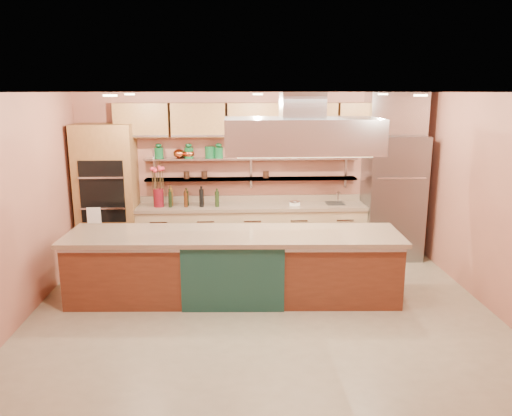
{
  "coord_description": "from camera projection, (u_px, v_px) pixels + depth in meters",
  "views": [
    {
      "loc": [
        -0.37,
        -6.04,
        2.81
      ],
      "look_at": [
        -0.03,
        1.0,
        1.16
      ],
      "focal_mm": 35.0,
      "sensor_mm": 36.0,
      "label": 1
    }
  ],
  "objects": [
    {
      "name": "green_canister",
      "position": [
        210.0,
        152.0,
        8.39
      ],
      "size": [
        0.18,
        0.18,
        0.19
      ],
      "primitive_type": "cylinder",
      "rotation": [
        0.0,
        0.0,
        -0.1
      ],
      "color": "#0F4822",
      "rests_on": "wall_shelf_upper"
    },
    {
      "name": "wall_front",
      "position": [
        282.0,
        282.0,
        3.78
      ],
      "size": [
        6.0,
        0.04,
        2.8
      ],
      "primitive_type": "cube",
      "color": "#B36B54",
      "rests_on": "floor"
    },
    {
      "name": "oil_bottle_cluster",
      "position": [
        194.0,
        198.0,
        8.33
      ],
      "size": [
        0.93,
        0.48,
        0.29
      ],
      "primitive_type": "cube",
      "rotation": [
        0.0,
        0.0,
        -0.26
      ],
      "color": "black",
      "rests_on": "back_counter"
    },
    {
      "name": "range_hood",
      "position": [
        301.0,
        135.0,
        6.52
      ],
      "size": [
        2.0,
        1.0,
        0.45
      ],
      "primitive_type": "cube",
      "color": "#B6BABE",
      "rests_on": "ceiling"
    },
    {
      "name": "oven_stack",
      "position": [
        107.0,
        194.0,
        8.28
      ],
      "size": [
        0.95,
        0.64,
        2.3
      ],
      "primitive_type": "cube",
      "color": "olive",
      "rests_on": "floor"
    },
    {
      "name": "island",
      "position": [
        234.0,
        265.0,
        6.89
      ],
      "size": [
        4.48,
        1.15,
        0.93
      ],
      "primitive_type": "cube",
      "rotation": [
        0.0,
        0.0,
        -0.04
      ],
      "color": "brown",
      "rests_on": "floor"
    },
    {
      "name": "wall_shelf_lower",
      "position": [
        251.0,
        179.0,
        8.53
      ],
      "size": [
        3.6,
        0.26,
        0.03
      ],
      "primitive_type": "cube",
      "color": "#B6BABE",
      "rests_on": "wall_back"
    },
    {
      "name": "wall_back",
      "position": [
        254.0,
        175.0,
        8.64
      ],
      "size": [
        6.0,
        0.04,
        2.8
      ],
      "primitive_type": "cube",
      "color": "#B36B54",
      "rests_on": "floor"
    },
    {
      "name": "ceiling",
      "position": [
        263.0,
        92.0,
        5.89
      ],
      "size": [
        6.0,
        5.0,
        0.02
      ],
      "primitive_type": "cube",
      "color": "black",
      "rests_on": "wall_back"
    },
    {
      "name": "copper_kettle",
      "position": [
        179.0,
        154.0,
        8.37
      ],
      "size": [
        0.23,
        0.23,
        0.15
      ],
      "primitive_type": "ellipsoid",
      "rotation": [
        0.0,
        0.0,
        -0.25
      ],
      "color": "#C5562D",
      "rests_on": "wall_shelf_upper"
    },
    {
      "name": "refrigerator",
      "position": [
        393.0,
        197.0,
        8.48
      ],
      "size": [
        0.95,
        0.72,
        2.1
      ],
      "primitive_type": "cube",
      "color": "slate",
      "rests_on": "floor"
    },
    {
      "name": "bar_faucet",
      "position": [
        338.0,
        197.0,
        8.55
      ],
      "size": [
        0.03,
        0.03,
        0.21
      ],
      "primitive_type": "cylinder",
      "rotation": [
        0.0,
        0.0,
        -0.1
      ],
      "color": "silver",
      "rests_on": "back_counter"
    },
    {
      "name": "kitchen_scale",
      "position": [
        294.0,
        202.0,
        8.43
      ],
      "size": [
        0.21,
        0.19,
        0.1
      ],
      "primitive_type": "cube",
      "rotation": [
        0.0,
        0.0,
        0.39
      ],
      "color": "white",
      "rests_on": "back_counter"
    },
    {
      "name": "ceiling_downlights",
      "position": [
        262.0,
        95.0,
        6.09
      ],
      "size": [
        4.0,
        2.8,
        0.02
      ],
      "primitive_type": "cube",
      "color": "#FFE5A5",
      "rests_on": "ceiling"
    },
    {
      "name": "wall_shelf_upper",
      "position": [
        251.0,
        158.0,
        8.45
      ],
      "size": [
        3.6,
        0.26,
        0.03
      ],
      "primitive_type": "cube",
      "color": "#B6BABE",
      "rests_on": "wall_back"
    },
    {
      "name": "wall_left",
      "position": [
        17.0,
        210.0,
        6.07
      ],
      "size": [
        0.04,
        5.0,
        2.8
      ],
      "primitive_type": "cube",
      "color": "#B36B54",
      "rests_on": "floor"
    },
    {
      "name": "back_counter",
      "position": [
        252.0,
        231.0,
        8.56
      ],
      "size": [
        3.84,
        0.64,
        0.93
      ],
      "primitive_type": "cube",
      "color": "tan",
      "rests_on": "floor"
    },
    {
      "name": "flower_vase",
      "position": [
        159.0,
        198.0,
        8.3
      ],
      "size": [
        0.21,
        0.21,
        0.3
      ],
      "primitive_type": "cylinder",
      "rotation": [
        0.0,
        0.0,
        0.24
      ],
      "color": "#5F0E17",
      "rests_on": "back_counter"
    },
    {
      "name": "floor",
      "position": [
        262.0,
        312.0,
        6.53
      ],
      "size": [
        6.0,
        5.0,
        0.02
      ],
      "primitive_type": "cube",
      "color": "#9D9277",
      "rests_on": "ground"
    },
    {
      "name": "upper_cabinets",
      "position": [
        254.0,
        120.0,
        8.25
      ],
      "size": [
        4.6,
        0.36,
        0.55
      ],
      "primitive_type": "cube",
      "color": "olive",
      "rests_on": "wall_back"
    },
    {
      "name": "wall_right",
      "position": [
        497.0,
        205.0,
        6.35
      ],
      "size": [
        0.04,
        5.0,
        2.8
      ],
      "primitive_type": "cube",
      "color": "#B36B54",
      "rests_on": "floor"
    }
  ]
}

